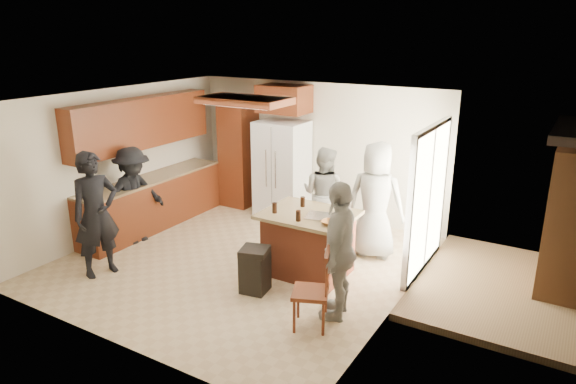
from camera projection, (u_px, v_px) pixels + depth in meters
The scene contains 12 objects.
person_front_left at pixel (96, 214), 7.25m from camera, with size 0.66×0.49×1.82m, color black.
person_behind_left at pixel (324, 194), 8.52m from camera, with size 0.77×0.48×1.59m, color gray.
person_behind_right at pixel (376, 200), 7.85m from camera, with size 0.89×0.58×1.82m, color gray.
person_side_right at pixel (339, 251), 6.17m from camera, with size 1.02×0.52×1.74m, color #97968F.
person_counter at pixel (134, 195), 8.40m from camera, with size 1.04×0.49×1.62m, color black.
left_cabinetry at pixel (149, 175), 9.04m from camera, with size 0.64×3.00×2.30m.
back_wall_units at pixel (250, 139), 9.94m from camera, with size 1.80×0.60×2.45m.
refrigerator at pixel (282, 169), 9.64m from camera, with size 0.90×0.76×1.80m.
kitchen_island at pixel (308, 243), 7.39m from camera, with size 1.28×1.03×0.93m.
island_items at pixel (318, 215), 7.05m from camera, with size 1.02×0.64×0.15m.
trash_bin at pixel (255, 270), 6.91m from camera, with size 0.45×0.45×0.63m.
spindle_chair at pixel (312, 292), 6.04m from camera, with size 0.55×0.55×0.99m.
Camera 1 is at (4.30, -5.83, 3.42)m, focal length 32.00 mm.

